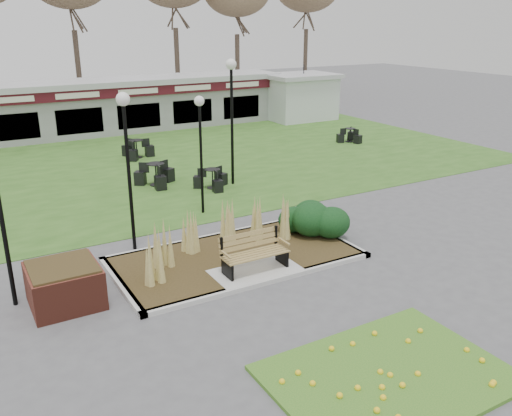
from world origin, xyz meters
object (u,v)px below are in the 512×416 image
food_pavilion (73,108)px  lamp_post_near_right (126,138)px  lamp_post_mid_right (200,129)px  bistro_set_d (350,137)px  bistro_set_c (213,182)px  patio_umbrella (303,96)px  service_hut (300,96)px  bistro_set_b (156,178)px  lamp_post_far_right (232,95)px  bistro_set_a (137,152)px  brick_planter (65,285)px  park_bench (253,252)px

food_pavilion → lamp_post_near_right: size_ratio=5.71×
lamp_post_mid_right → bistro_set_d: size_ratio=2.95×
bistro_set_c → patio_umbrella: size_ratio=0.60×
service_hut → bistro_set_b: 16.00m
lamp_post_near_right → lamp_post_far_right: lamp_post_far_right is taller
bistro_set_a → bistro_set_d: bistro_set_a is taller
bistro_set_c → brick_planter: bearing=-136.7°
lamp_post_far_right → lamp_post_mid_right: bearing=-134.5°
bistro_set_a → patio_umbrella: (12.47, 4.72, 1.14)m
patio_umbrella → bistro_set_c: bearing=-137.0°
lamp_post_far_right → bistro_set_a: lamp_post_far_right is taller
lamp_post_far_right → bistro_set_d: (8.73, 3.64, -3.17)m
lamp_post_mid_right → bistro_set_c: bearing=57.6°
bistro_set_c → bistro_set_d: (9.65, 3.77, -0.01)m
lamp_post_near_right → bistro_set_d: (13.99, 7.81, -2.88)m
bistro_set_b → bistro_set_d: size_ratio=1.24×
bistro_set_a → bistro_set_c: size_ratio=1.12×
patio_umbrella → park_bench: bearing=-127.8°
park_bench → brick_planter: size_ratio=1.13×
park_bench → bistro_set_b: bearing=86.3°
food_pavilion → bistro_set_b: (0.54, -11.28, -1.17)m
food_pavilion → park_bench: bearing=-90.0°
park_bench → brick_planter: (-4.40, 0.75, -0.11)m
service_hut → bistro_set_c: (-11.26, -10.75, -1.18)m
lamp_post_near_right → food_pavilion: bearing=82.8°
park_bench → brick_planter: bearing=170.3°
service_hut → bistro_set_d: 7.25m
food_pavilion → bistro_set_d: size_ratio=19.03×
lamp_post_mid_right → patio_umbrella: (12.98, 13.04, -1.34)m
bistro_set_d → bistro_set_b: bearing=-168.3°
lamp_post_mid_right → bistro_set_d: (11.11, 6.07, -2.53)m
park_bench → patio_umbrella: 22.47m
bistro_set_c → park_bench: bearing=-107.7°
food_pavilion → service_hut: 13.64m
lamp_post_near_right → lamp_post_mid_right: lamp_post_near_right is taller
lamp_post_far_right → bistro_set_b: (-2.62, 1.29, -3.12)m
lamp_post_mid_right → food_pavilion: bearing=93.0°
brick_planter → patio_umbrella: 24.89m
lamp_post_far_right → bistro_set_b: bearing=153.8°
brick_planter → food_pavilion: food_pavilion is taller
park_bench → patio_umbrella: patio_umbrella is taller
bistro_set_b → bistro_set_d: bearing=11.7°
service_hut → bistro_set_a: (-12.21, -4.72, -1.16)m
lamp_post_far_right → park_bench: bearing=-113.9°
service_hut → patio_umbrella: service_hut is taller
bistro_set_a → lamp_post_mid_right: bearing=-93.5°
park_bench → lamp_post_far_right: 8.31m
lamp_post_far_right → bistro_set_a: (-1.88, 5.89, -3.13)m
bistro_set_c → lamp_post_mid_right: bearing=-122.4°
service_hut → lamp_post_near_right: bearing=-136.5°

